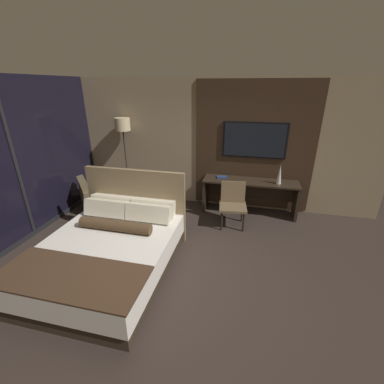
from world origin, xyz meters
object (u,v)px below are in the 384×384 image
(armchair_by_window, at_px, (98,198))
(tv, at_px, (254,140))
(desk_chair, at_px, (233,201))
(book, at_px, (222,177))
(bed, at_px, (110,250))
(vase_tall, at_px, (280,174))
(desk, at_px, (250,190))
(floor_lamp, at_px, (123,132))

(armchair_by_window, bearing_deg, tv, -118.82)
(desk_chair, height_order, book, desk_chair)
(bed, distance_m, armchair_by_window, 2.26)
(book, bearing_deg, vase_tall, -4.43)
(vase_tall, bearing_deg, desk, 171.14)
(bed, xyz_separation_m, vase_tall, (2.54, 2.37, 0.62))
(bed, bearing_deg, desk, 51.06)
(armchair_by_window, relative_size, floor_lamp, 0.50)
(floor_lamp, bearing_deg, book, -0.73)
(desk_chair, xyz_separation_m, book, (-0.30, 0.62, 0.26))
(desk, distance_m, book, 0.66)
(desk_chair, bearing_deg, bed, -139.36)
(desk_chair, relative_size, book, 3.52)
(bed, height_order, tv, tv)
(vase_tall, distance_m, book, 1.19)
(desk_chair, bearing_deg, armchair_by_window, 173.36)
(tv, relative_size, desk_chair, 1.53)
(tv, distance_m, floor_lamp, 2.90)
(bed, bearing_deg, floor_lamp, 110.03)
(vase_tall, bearing_deg, tv, 151.86)
(vase_tall, bearing_deg, book, 175.57)
(armchair_by_window, bearing_deg, desk, -122.30)
(tv, relative_size, floor_lamp, 0.67)
(desk_chair, bearing_deg, vase_tall, 23.93)
(floor_lamp, bearing_deg, desk, -0.65)
(bed, bearing_deg, book, 60.90)
(armchair_by_window, height_order, floor_lamp, floor_lamp)
(bed, height_order, desk_chair, bed)
(armchair_by_window, xyz_separation_m, floor_lamp, (0.44, 0.67, 1.39))
(bed, xyz_separation_m, armchair_by_window, (-1.35, 1.82, -0.06))
(bed, relative_size, floor_lamp, 1.15)
(desk, bearing_deg, book, 179.67)
(desk, relative_size, book, 8.11)
(desk, bearing_deg, desk_chair, -116.89)
(vase_tall, relative_size, book, 1.66)
(armchair_by_window, distance_m, floor_lamp, 1.60)
(desk_chair, bearing_deg, floor_lamp, 158.85)
(floor_lamp, xyz_separation_m, vase_tall, (3.45, -0.12, -0.70))
(armchair_by_window, height_order, book, armchair_by_window)
(tv, height_order, desk_chair, tv)
(tv, bearing_deg, book, -161.24)
(book, bearing_deg, armchair_by_window, -166.73)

